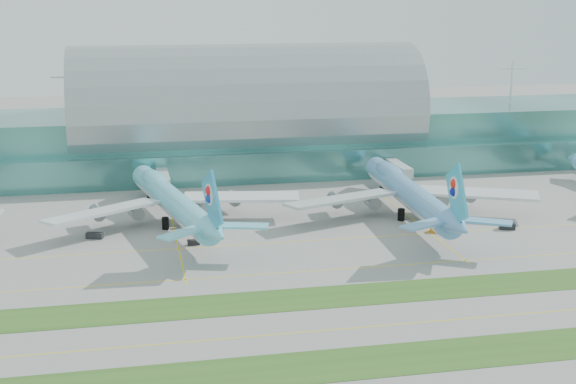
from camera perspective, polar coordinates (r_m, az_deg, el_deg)
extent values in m
plane|color=gray|center=(163.37, 3.86, -7.66)|extent=(700.00, 700.00, 0.00)
cube|color=#3D7A75|center=(283.78, -3.01, 3.79)|extent=(340.00, 42.00, 20.00)
cube|color=#3D7A75|center=(261.48, -2.21, 1.80)|extent=(340.00, 8.00, 10.00)
ellipsoid|color=#9EA5A8|center=(282.19, -3.03, 5.79)|extent=(340.00, 46.20, 16.17)
cylinder|color=white|center=(281.16, -3.05, 7.40)|extent=(0.80, 0.80, 16.00)
cube|color=#B2B7B7|center=(247.64, -8.90, 1.06)|extent=(3.50, 22.00, 3.00)
cylinder|color=black|center=(238.73, -8.75, -0.28)|extent=(1.00, 1.00, 4.00)
cube|color=#B2B7B7|center=(261.54, 7.74, 1.79)|extent=(3.50, 22.00, 3.00)
cylinder|color=black|center=(253.12, 8.45, 0.55)|extent=(1.00, 1.00, 4.00)
cube|color=#2D591E|center=(138.83, 6.95, -11.79)|extent=(420.00, 12.00, 0.08)
cube|color=#2D591E|center=(165.15, 3.67, -7.39)|extent=(420.00, 12.00, 0.08)
cube|color=yellow|center=(150.96, 5.27, -9.56)|extent=(420.00, 0.35, 0.01)
cube|color=yellow|center=(179.67, 2.35, -5.59)|extent=(420.00, 0.35, 0.01)
cube|color=yellow|center=(199.99, 0.85, -3.52)|extent=(420.00, 0.35, 0.01)
cylinder|color=#66CBE0|center=(215.57, -8.24, -0.60)|extent=(19.96, 64.97, 6.50)
ellipsoid|color=#66CBE0|center=(232.29, -9.45, 0.87)|extent=(10.18, 20.63, 4.63)
cone|color=#66CBE0|center=(248.66, -10.40, 1.27)|extent=(7.46, 6.49, 6.50)
cone|color=#66CBE0|center=(181.32, -5.15, -2.90)|extent=(8.02, 10.53, 6.18)
cube|color=white|center=(209.75, -13.06, -1.35)|extent=(30.50, 24.18, 1.28)
cylinder|color=gray|center=(216.53, -12.08, -1.43)|extent=(4.69, 6.39, 3.57)
cube|color=white|center=(219.25, -3.33, -0.34)|extent=(32.37, 13.21, 1.28)
cylinder|color=gray|center=(223.48, -4.96, -0.68)|extent=(4.69, 6.39, 3.57)
cube|color=#2D99C8|center=(181.45, -5.41, -0.73)|extent=(3.50, 13.62, 15.12)
cylinder|color=silver|center=(182.02, -5.52, -0.17)|extent=(1.98, 5.12, 5.04)
cylinder|color=black|center=(239.99, -9.78, -0.35)|extent=(1.89, 1.89, 3.15)
cylinder|color=black|center=(212.16, -8.71, -2.21)|extent=(1.89, 1.89, 3.15)
cylinder|color=black|center=(213.75, -7.08, -2.03)|extent=(1.89, 1.89, 3.15)
cylinder|color=#5E9DD0|center=(223.53, 8.56, -0.04)|extent=(9.18, 67.17, 6.70)
ellipsoid|color=#5E9DD0|center=(240.54, 7.23, 1.46)|extent=(7.11, 20.58, 4.77)
cone|color=#5E9DD0|center=(257.20, 6.13, 1.88)|extent=(6.89, 5.65, 6.70)
cone|color=#5E9DD0|center=(188.85, 12.05, -2.40)|extent=(6.72, 9.95, 6.36)
cube|color=silver|center=(216.52, 3.82, -0.49)|extent=(33.24, 18.66, 1.32)
cylinder|color=gray|center=(223.69, 4.69, -0.63)|extent=(3.89, 6.07, 3.67)
cube|color=silver|center=(228.31, 13.37, -0.08)|extent=(32.90, 20.67, 1.32)
cylinder|color=gray|center=(232.32, 11.69, -0.33)|extent=(3.89, 6.07, 3.67)
cube|color=#2FAED4|center=(189.02, 11.92, -0.24)|extent=(1.17, 14.21, 15.57)
cylinder|color=white|center=(189.62, 11.82, 0.31)|extent=(1.16, 5.22, 5.18)
cylinder|color=black|center=(248.33, 6.74, 0.25)|extent=(1.94, 1.94, 3.24)
cylinder|color=black|center=(219.85, 8.05, -1.60)|extent=(1.94, 1.94, 3.24)
cylinder|color=black|center=(221.83, 9.65, -1.52)|extent=(1.94, 1.94, 3.24)
cone|color=#60AFD4|center=(284.88, 19.65, 2.22)|extent=(7.25, 6.41, 6.17)
cube|color=black|center=(207.84, -13.59, -3.03)|extent=(4.55, 2.89, 1.49)
cube|color=black|center=(198.36, -6.73, -3.58)|extent=(3.05, 1.77, 1.28)
cube|color=orange|center=(211.05, 10.55, -2.61)|extent=(3.83, 2.83, 1.47)
cube|color=black|center=(217.42, 15.31, -2.36)|extent=(4.44, 2.99, 1.67)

